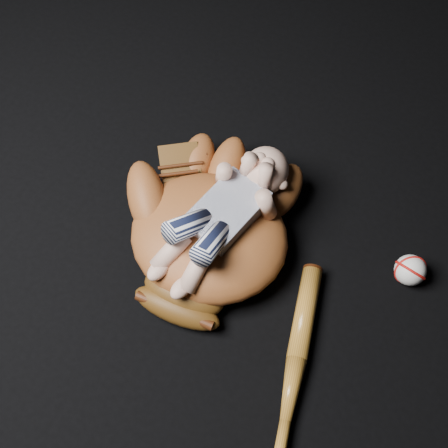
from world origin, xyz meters
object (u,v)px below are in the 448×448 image
object	(u,v)px
baseball_bat	(294,372)
baseball	(410,270)
newborn_baby	(218,218)
baseball_glove	(209,232)

from	to	relation	value
baseball_bat	baseball	world-z (taller)	baseball
baseball_bat	newborn_baby	bearing A→B (deg)	144.19
baseball_glove	newborn_baby	xyz separation A→B (m)	(0.02, 0.01, 0.06)
baseball_bat	baseball_glove	bearing A→B (deg)	147.19
baseball_glove	newborn_baby	distance (m)	0.06
newborn_baby	baseball_bat	xyz separation A→B (m)	(0.26, -0.19, -0.11)
baseball	baseball_glove	bearing A→B (deg)	-163.14
baseball	baseball_bat	bearing A→B (deg)	-114.47
baseball_glove	baseball	world-z (taller)	baseball_glove
baseball_bat	baseball	size ratio (longest dim) A/B	6.72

